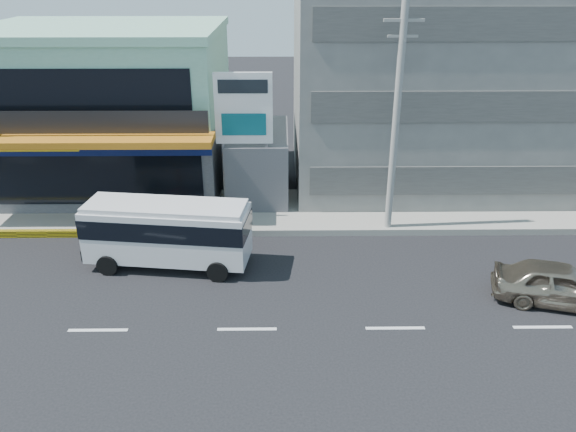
# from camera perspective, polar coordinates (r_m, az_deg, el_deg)

# --- Properties ---
(ground) EXTENTS (120.00, 120.00, 0.00)m
(ground) POSITION_cam_1_polar(r_m,az_deg,el_deg) (19.29, -4.19, -11.40)
(ground) COLOR black
(ground) RESTS_ON ground
(sidewalk) EXTENTS (70.00, 5.00, 0.30)m
(sidewalk) POSITION_cam_1_polar(r_m,az_deg,el_deg) (27.72, 7.27, 0.55)
(sidewalk) COLOR gray
(sidewalk) RESTS_ON ground
(shop_building) EXTENTS (12.40, 11.70, 8.00)m
(shop_building) POSITION_cam_1_polar(r_m,az_deg,el_deg) (31.80, -17.74, 10.03)
(shop_building) COLOR #434348
(shop_building) RESTS_ON ground
(concrete_building) EXTENTS (16.00, 12.00, 14.00)m
(concrete_building) POSITION_cam_1_polar(r_m,az_deg,el_deg) (32.14, 15.86, 15.88)
(concrete_building) COLOR gray
(concrete_building) RESTS_ON ground
(gap_structure) EXTENTS (3.00, 6.00, 3.50)m
(gap_structure) POSITION_cam_1_polar(r_m,az_deg,el_deg) (29.23, -2.99, 5.36)
(gap_structure) COLOR #434348
(gap_structure) RESTS_ON ground
(satellite_dish) EXTENTS (1.50, 1.50, 0.15)m
(satellite_dish) POSITION_cam_1_polar(r_m,az_deg,el_deg) (27.73, -3.15, 8.25)
(satellite_dish) COLOR slate
(satellite_dish) RESTS_ON gap_structure
(billboard) EXTENTS (2.60, 0.18, 6.90)m
(billboard) POSITION_cam_1_polar(r_m,az_deg,el_deg) (25.67, -4.51, 10.02)
(billboard) COLOR gray
(billboard) RESTS_ON ground
(utility_pole_near) EXTENTS (1.60, 0.30, 10.00)m
(utility_pole_near) POSITION_cam_1_polar(r_m,az_deg,el_deg) (24.29, 10.90, 9.38)
(utility_pole_near) COLOR #999993
(utility_pole_near) RESTS_ON ground
(minibus) EXTENTS (6.69, 2.92, 2.71)m
(minibus) POSITION_cam_1_polar(r_m,az_deg,el_deg) (22.71, -12.16, -1.33)
(minibus) COLOR silver
(minibus) RESTS_ON ground
(sedan) EXTENTS (4.89, 3.00, 1.56)m
(sedan) POSITION_cam_1_polar(r_m,az_deg,el_deg) (22.38, 25.88, -6.24)
(sedan) COLOR gray
(sedan) RESTS_ON ground
(motorcycle_rider) EXTENTS (1.61, 0.71, 2.01)m
(motorcycle_rider) POSITION_cam_1_polar(r_m,az_deg,el_deg) (25.20, -12.51, -1.11)
(motorcycle_rider) COLOR maroon
(motorcycle_rider) RESTS_ON ground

